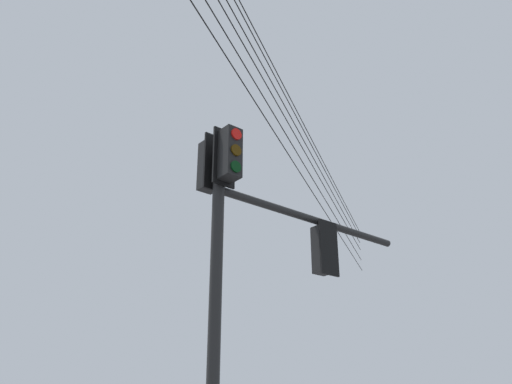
# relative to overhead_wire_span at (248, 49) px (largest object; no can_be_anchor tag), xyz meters

# --- Properties ---
(signal_mast_assembly) EXTENTS (0.97, 4.65, 6.88)m
(signal_mast_assembly) POSITION_rel_overhead_wire_span_xyz_m (0.71, -0.60, -4.84)
(signal_mast_assembly) COLOR black
(signal_mast_assembly) RESTS_ON ground
(overhead_wire_span) EXTENTS (14.27, 27.82, 2.57)m
(overhead_wire_span) POSITION_rel_overhead_wire_span_xyz_m (0.00, 0.00, 0.00)
(overhead_wire_span) COLOR black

